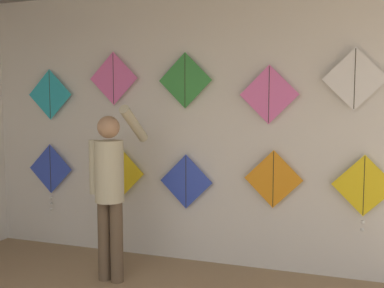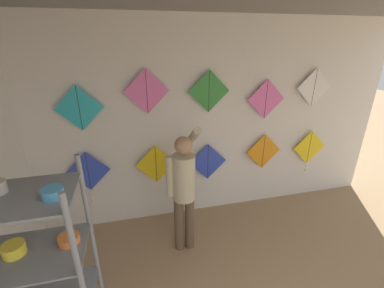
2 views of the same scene
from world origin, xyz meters
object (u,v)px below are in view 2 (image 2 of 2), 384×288
object	(u,v)px
kite_5	(79,108)
kite_6	(147,91)
kite_4	(309,149)
kite_2	(208,162)
kite_3	(263,151)
kite_9	(314,87)
kite_7	(209,91)
kite_8	(266,99)
kite_0	(89,174)
kite_1	(156,164)
shopkeeper	(184,185)

from	to	relation	value
kite_5	kite_6	size ratio (longest dim) A/B	1.00
kite_4	kite_2	bearing A→B (deg)	179.98
kite_3	kite_9	bearing A→B (deg)	0.00
kite_7	kite_9	world-z (taller)	kite_7
kite_7	kite_9	size ratio (longest dim) A/B	1.00
kite_6	kite_8	xyz separation A→B (m)	(1.64, 0.00, -0.18)
kite_4	kite_6	world-z (taller)	kite_6
kite_5	kite_6	world-z (taller)	kite_6
kite_7	kite_8	bearing A→B (deg)	0.00
kite_4	kite_7	xyz separation A→B (m)	(-1.70, 0.00, 0.99)
kite_0	kite_9	bearing A→B (deg)	0.02
kite_3	kite_4	size ratio (longest dim) A/B	0.80
kite_3	kite_9	distance (m)	1.17
kite_2	kite_9	bearing A→B (deg)	0.00
kite_6	kite_7	world-z (taller)	kite_6
kite_0	kite_1	distance (m)	0.89
kite_2	shopkeeper	bearing A→B (deg)	-127.03
kite_8	kite_9	bearing A→B (deg)	0.00
kite_1	kite_8	xyz separation A→B (m)	(1.58, 0.00, 0.83)
kite_5	kite_6	distance (m)	0.82
kite_8	kite_6	bearing A→B (deg)	180.00
kite_2	kite_5	size ratio (longest dim) A/B	1.00
shopkeeper	kite_6	xyz separation A→B (m)	(-0.31, 0.66, 0.99)
kite_1	kite_4	world-z (taller)	kite_4
shopkeeper	kite_7	world-z (taller)	kite_7
kite_0	kite_2	bearing A→B (deg)	0.03
kite_5	kite_7	xyz separation A→B (m)	(1.61, 0.00, 0.13)
kite_2	kite_3	bearing A→B (deg)	0.00
kite_0	kite_3	size ratio (longest dim) A/B	1.37
kite_0	kite_3	xyz separation A→B (m)	(2.52, 0.00, 0.06)
kite_0	kite_9	distance (m)	3.37
kite_1	kite_7	size ratio (longest dim) A/B	1.00
kite_0	kite_6	size ratio (longest dim) A/B	1.37
kite_2	kite_4	bearing A→B (deg)	-0.02
kite_2	kite_6	distance (m)	1.34
kite_4	kite_5	bearing A→B (deg)	179.99
kite_2	kite_8	world-z (taller)	kite_8
kite_2	kite_7	size ratio (longest dim) A/B	1.00
kite_4	kite_5	distance (m)	3.42
kite_1	kite_5	bearing A→B (deg)	180.00
shopkeeper	kite_2	xyz separation A→B (m)	(0.50, 0.66, -0.07)
kite_0	kite_4	bearing A→B (deg)	0.01
kite_0	kite_5	xyz separation A→B (m)	(0.02, 0.00, 0.88)
kite_2	kite_4	distance (m)	1.69
kite_0	kite_2	distance (m)	1.64
kite_9	kite_4	bearing A→B (deg)	-0.36
shopkeeper	kite_5	size ratio (longest dim) A/B	2.90
kite_1	kite_5	distance (m)	1.21
shopkeeper	kite_1	distance (m)	0.71
shopkeeper	kite_1	size ratio (longest dim) A/B	2.90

